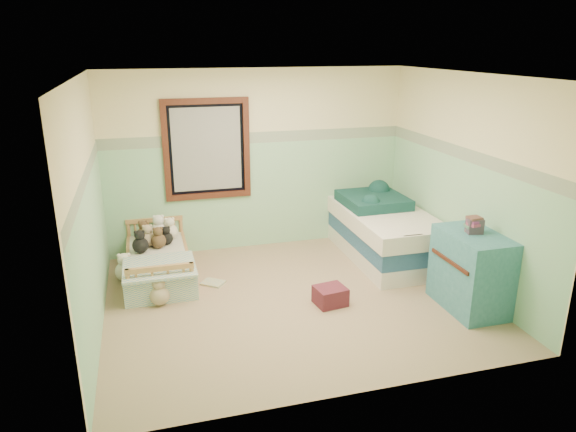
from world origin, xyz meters
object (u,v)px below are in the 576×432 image
object	(u,v)px
toddler_bed_frame	(159,269)
twin_bed_frame	(383,249)
plush_floor_cream	(125,271)
red_pillow	(330,296)
dresser	(471,271)
floor_book	(213,283)
plush_floor_tan	(160,295)

from	to	relation	value
toddler_bed_frame	twin_bed_frame	world-z (taller)	twin_bed_frame
toddler_bed_frame	twin_bed_frame	distance (m)	3.01
plush_floor_cream	red_pillow	distance (m)	2.57
toddler_bed_frame	twin_bed_frame	xyz separation A→B (m)	(3.01, -0.15, 0.01)
plush_floor_cream	dresser	world-z (taller)	dresser
dresser	floor_book	bearing A→B (deg)	152.86
plush_floor_cream	plush_floor_tan	size ratio (longest dim) A/B	1.08
plush_floor_tan	twin_bed_frame	bearing A→B (deg)	11.59
red_pillow	floor_book	world-z (taller)	red_pillow
toddler_bed_frame	plush_floor_tan	xyz separation A→B (m)	(-0.03, -0.78, 0.02)
twin_bed_frame	red_pillow	xyz separation A→B (m)	(-1.18, -1.13, -0.01)
plush_floor_cream	red_pillow	xyz separation A→B (m)	(2.23, -1.27, -0.02)
dresser	plush_floor_cream	bearing A→B (deg)	154.65
red_pillow	dresser	bearing A→B (deg)	-18.16
plush_floor_cream	floor_book	distance (m)	1.10
plush_floor_cream	red_pillow	bearing A→B (deg)	-29.63
plush_floor_cream	twin_bed_frame	size ratio (longest dim) A/B	0.13
twin_bed_frame	floor_book	distance (m)	2.40
toddler_bed_frame	dresser	world-z (taller)	dresser
red_pillow	plush_floor_tan	bearing A→B (deg)	164.73
floor_book	twin_bed_frame	bearing A→B (deg)	42.94
red_pillow	floor_book	distance (m)	1.50
dresser	red_pillow	size ratio (longest dim) A/B	2.62
toddler_bed_frame	plush_floor_cream	distance (m)	0.41
plush_floor_tan	dresser	xyz separation A→B (m)	(3.30, -0.98, 0.32)
dresser	plush_floor_tan	bearing A→B (deg)	163.45
plush_floor_tan	toddler_bed_frame	bearing A→B (deg)	88.08
twin_bed_frame	floor_book	world-z (taller)	twin_bed_frame
plush_floor_cream	plush_floor_tan	world-z (taller)	plush_floor_cream
twin_bed_frame	dresser	bearing A→B (deg)	-80.51
twin_bed_frame	floor_book	xyz separation A→B (m)	(-2.39, -0.24, -0.10)
toddler_bed_frame	plush_floor_tan	world-z (taller)	plush_floor_tan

